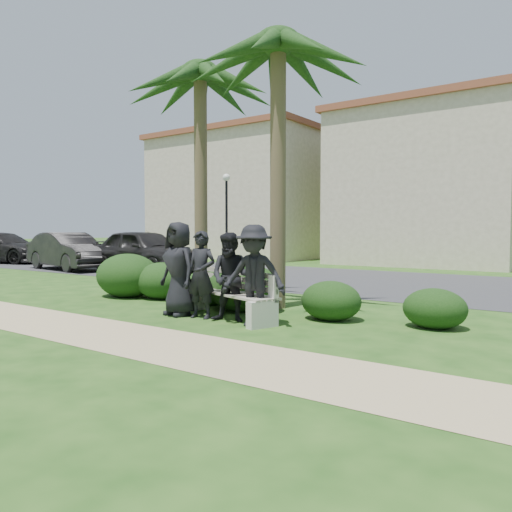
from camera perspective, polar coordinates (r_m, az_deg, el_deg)
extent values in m
plane|color=#1D4513|center=(9.20, -7.07, -7.05)|extent=(160.00, 160.00, 0.00)
cube|color=tan|center=(8.00, -15.97, -8.67)|extent=(30.00, 1.60, 0.01)
cube|color=#2D2D30|center=(15.96, 12.87, -2.83)|extent=(160.00, 8.00, 0.01)
cube|color=tan|center=(30.67, -0.65, 6.55)|extent=(10.00, 8.00, 7.00)
cube|color=brown|center=(31.11, -0.65, 13.27)|extent=(10.40, 8.40, 0.30)
cube|color=tan|center=(25.73, 19.64, 7.06)|extent=(8.00, 8.00, 7.00)
cube|color=brown|center=(26.25, 19.78, 15.03)|extent=(8.40, 8.40, 0.30)
cylinder|color=black|center=(24.03, -3.39, 3.95)|extent=(0.12, 0.12, 4.00)
sphere|color=white|center=(24.16, -3.40, 8.95)|extent=(0.36, 0.36, 0.36)
cube|color=#9D9484|center=(9.09, -3.54, -4.26)|extent=(2.46, 1.27, 0.04)
cube|color=#9D9484|center=(9.25, -2.59, -2.57)|extent=(2.31, 0.79, 0.28)
cube|color=beige|center=(9.87, -8.62, -5.07)|extent=(0.32, 0.58, 0.44)
cube|color=beige|center=(8.47, 2.41, -6.38)|extent=(0.32, 0.58, 0.44)
imported|color=black|center=(9.42, -8.82, -1.45)|extent=(0.95, 0.71, 1.75)
imported|color=black|center=(9.07, -6.29, -2.13)|extent=(0.63, 0.47, 1.59)
imported|color=black|center=(8.67, -2.86, -2.44)|extent=(0.89, 0.78, 1.56)
imported|color=black|center=(8.28, -0.24, -2.24)|extent=(1.23, 0.92, 1.69)
ellipsoid|color=#15340E|center=(12.37, -14.45, -2.04)|extent=(1.64, 1.35, 1.07)
ellipsoid|color=#15340E|center=(11.83, -10.69, -2.70)|extent=(1.34, 1.11, 0.88)
ellipsoid|color=#15340E|center=(10.79, -5.36, -3.46)|extent=(1.20, 0.99, 0.78)
ellipsoid|color=#15340E|center=(9.88, -1.46, -3.42)|extent=(1.52, 1.26, 0.99)
ellipsoid|color=#15340E|center=(9.01, 8.58, -4.96)|extent=(1.10, 0.91, 0.72)
ellipsoid|color=#15340E|center=(8.68, 19.76, -5.56)|extent=(1.03, 0.85, 0.67)
cylinder|color=brown|center=(12.46, -6.33, 8.16)|extent=(0.32, 0.32, 5.45)
cylinder|color=brown|center=(10.26, 2.52, 9.07)|extent=(0.32, 0.32, 5.37)
imported|color=black|center=(19.00, -12.63, 0.57)|extent=(4.90, 2.18, 1.64)
imported|color=black|center=(21.39, -20.59, 0.52)|extent=(4.70, 2.16, 1.49)
imported|color=black|center=(27.18, -26.94, 0.85)|extent=(5.45, 3.48, 1.47)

